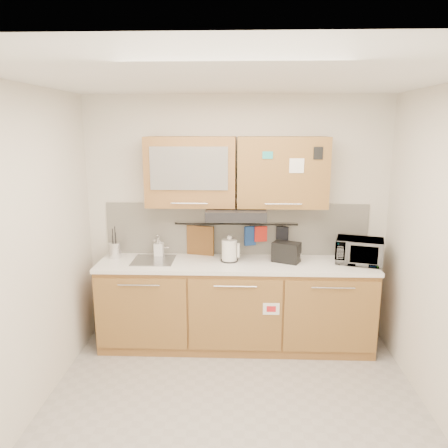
{
  "coord_description": "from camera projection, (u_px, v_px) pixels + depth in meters",
  "views": [
    {
      "loc": [
        0.04,
        -3.08,
        2.29
      ],
      "look_at": [
        -0.11,
        1.05,
        1.35
      ],
      "focal_mm": 35.0,
      "sensor_mm": 36.0,
      "label": 1
    }
  ],
  "objects": [
    {
      "name": "pot_holder",
      "position": [
        261.0,
        234.0,
        4.64
      ],
      "size": [
        0.13,
        0.05,
        0.16
      ],
      "primitive_type": "cube",
      "rotation": [
        0.0,
        0.0,
        0.2
      ],
      "color": "red",
      "rests_on": "utensil_rail"
    },
    {
      "name": "ceiling",
      "position": [
        235.0,
        78.0,
        2.94
      ],
      "size": [
        3.2,
        3.2,
        0.0
      ],
      "primitive_type": "plane",
      "rotation": [
        3.14,
        0.0,
        0.0
      ],
      "color": "white",
      "rests_on": "wall_back"
    },
    {
      "name": "countertop",
      "position": [
        236.0,
        264.0,
        4.47
      ],
      "size": [
        2.82,
        0.62,
        0.04
      ],
      "primitive_type": "cube",
      "color": "white",
      "rests_on": "base_cabinet"
    },
    {
      "name": "utensil_rail",
      "position": [
        236.0,
        224.0,
        4.64
      ],
      "size": [
        1.3,
        0.02,
        0.02
      ],
      "primitive_type": "cylinder",
      "rotation": [
        0.0,
        1.57,
        0.0
      ],
      "color": "black",
      "rests_on": "backsplash"
    },
    {
      "name": "microwave",
      "position": [
        359.0,
        251.0,
        4.41
      ],
      "size": [
        0.52,
        0.42,
        0.25
      ],
      "primitive_type": "imported",
      "rotation": [
        0.0,
        0.0,
        -0.28
      ],
      "color": "#999999",
      "rests_on": "countertop"
    },
    {
      "name": "oven_mitt",
      "position": [
        250.0,
        236.0,
        4.65
      ],
      "size": [
        0.13,
        0.07,
        0.21
      ],
      "primitive_type": "cube",
      "rotation": [
        0.0,
        0.0,
        0.34
      ],
      "color": "#1F4590",
      "rests_on": "utensil_rail"
    },
    {
      "name": "soap_bottle",
      "position": [
        159.0,
        246.0,
        4.66
      ],
      "size": [
        0.1,
        0.1,
        0.21
      ],
      "primitive_type": "imported",
      "rotation": [
        0.0,
        0.0,
        -0.01
      ],
      "color": "#999999",
      "rests_on": "countertop"
    },
    {
      "name": "range_hood",
      "position": [
        236.0,
        213.0,
        4.41
      ],
      "size": [
        0.6,
        0.46,
        0.1
      ],
      "primitive_type": "cube",
      "color": "black",
      "rests_on": "upper_cabinets"
    },
    {
      "name": "wall_left",
      "position": [
        22.0,
        260.0,
        3.28
      ],
      "size": [
        0.0,
        3.0,
        3.0
      ],
      "primitive_type": "plane",
      "rotation": [
        1.57,
        0.0,
        1.57
      ],
      "color": "silver",
      "rests_on": "ground"
    },
    {
      "name": "floor",
      "position": [
        233.0,
        416.0,
        3.51
      ],
      "size": [
        3.2,
        3.2,
        0.0
      ],
      "primitive_type": "plane",
      "color": "#9E9993",
      "rests_on": "ground"
    },
    {
      "name": "base_cabinet",
      "position": [
        235.0,
        309.0,
        4.58
      ],
      "size": [
        2.8,
        0.64,
        0.88
      ],
      "color": "olive",
      "rests_on": "floor"
    },
    {
      "name": "cutting_board",
      "position": [
        200.0,
        243.0,
        4.69
      ],
      "size": [
        0.3,
        0.09,
        0.37
      ],
      "primitive_type": "cube",
      "rotation": [
        0.0,
        0.0,
        -0.24
      ],
      "color": "brown",
      "rests_on": "utensil_rail"
    },
    {
      "name": "toaster",
      "position": [
        286.0,
        252.0,
        4.46
      ],
      "size": [
        0.31,
        0.26,
        0.2
      ],
      "rotation": [
        0.0,
        0.0,
        -0.43
      ],
      "color": "black",
      "rests_on": "countertop"
    },
    {
      "name": "kettle",
      "position": [
        229.0,
        251.0,
        4.48
      ],
      "size": [
        0.21,
        0.19,
        0.28
      ],
      "rotation": [
        0.0,
        0.0,
        -0.27
      ],
      "color": "white",
      "rests_on": "countertop"
    },
    {
      "name": "sink",
      "position": [
        154.0,
        260.0,
        4.51
      ],
      "size": [
        0.42,
        0.4,
        0.26
      ],
      "color": "silver",
      "rests_on": "countertop"
    },
    {
      "name": "upper_cabinets",
      "position": [
        236.0,
        172.0,
        4.4
      ],
      "size": [
        1.82,
        0.37,
        0.7
      ],
      "color": "olive",
      "rests_on": "wall_back"
    },
    {
      "name": "utensil_crock",
      "position": [
        115.0,
        250.0,
        4.61
      ],
      "size": [
        0.14,
        0.14,
        0.33
      ],
      "rotation": [
        0.0,
        0.0,
        0.04
      ],
      "color": "silver",
      "rests_on": "countertop"
    },
    {
      "name": "backsplash",
      "position": [
        236.0,
        229.0,
        4.7
      ],
      "size": [
        2.8,
        0.02,
        0.56
      ],
      "primitive_type": "cube",
      "color": "silver",
      "rests_on": "countertop"
    },
    {
      "name": "wall_back",
      "position": [
        236.0,
        220.0,
        4.68
      ],
      "size": [
        3.2,
        0.0,
        3.2
      ],
      "primitive_type": "plane",
      "rotation": [
        1.57,
        0.0,
        0.0
      ],
      "color": "silver",
      "rests_on": "ground"
    },
    {
      "name": "dark_pouch",
      "position": [
        282.0,
        236.0,
        4.64
      ],
      "size": [
        0.13,
        0.06,
        0.21
      ],
      "primitive_type": "cube",
      "rotation": [
        0.0,
        0.0,
        -0.15
      ],
      "color": "black",
      "rests_on": "utensil_rail"
    }
  ]
}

